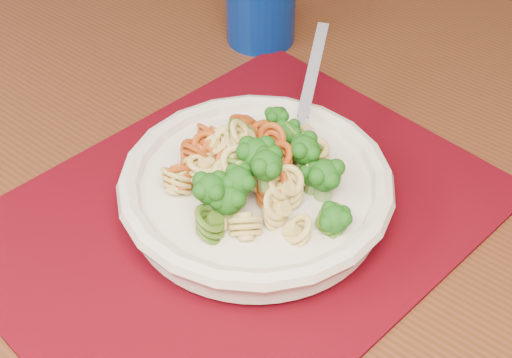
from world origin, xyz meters
TOP-DOWN VIEW (x-y plane):
  - dining_table at (0.52, 0.25)m, footprint 1.60×1.20m
  - placemat at (0.57, 0.20)m, footprint 0.47×0.38m
  - pasta_bowl at (0.58, 0.20)m, footprint 0.24×0.24m
  - pasta_broccoli_heap at (0.58, 0.20)m, footprint 0.21×0.21m
  - fork at (0.64, 0.21)m, footprint 0.16×0.13m
  - tumbler at (0.77, 0.42)m, footprint 0.08×0.08m

SIDE VIEW (x-z plane):
  - dining_table at x=0.52m, z-range 0.28..1.02m
  - placemat at x=0.57m, z-range 0.75..0.75m
  - pasta_bowl at x=0.58m, z-range 0.76..0.80m
  - fork at x=0.64m, z-range 0.76..0.83m
  - pasta_broccoli_heap at x=0.58m, z-range 0.77..0.83m
  - tumbler at x=0.77m, z-range 0.75..0.85m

